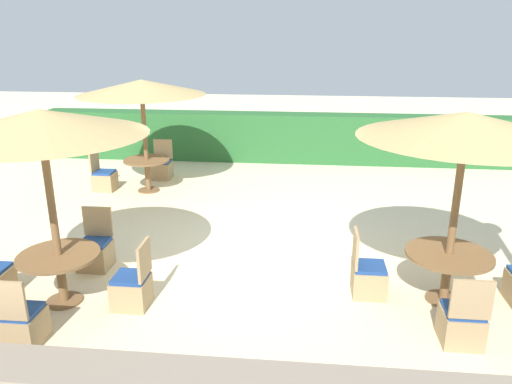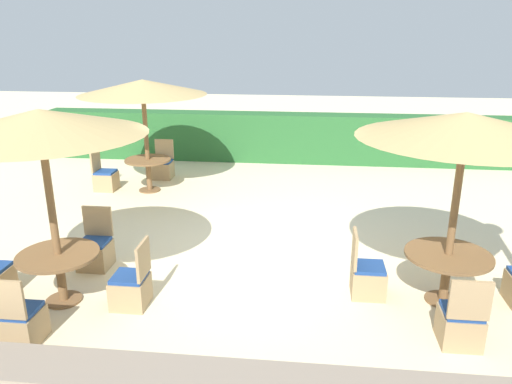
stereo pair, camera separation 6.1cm
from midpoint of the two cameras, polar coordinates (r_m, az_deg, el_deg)
ground_plane at (r=8.24m, az=-0.25°, el=-7.27°), size 40.00×40.00×0.00m
hedge_row at (r=13.82m, az=2.63°, el=6.25°), size 13.00×0.70×1.32m
parasol_front_left at (r=6.64m, az=-23.25°, el=7.23°), size 2.60×2.60×2.63m
round_table_front_left at (r=7.20m, az=-21.36°, el=-7.65°), size 1.07×1.07×0.71m
patio_chair_front_left_east at (r=6.96m, az=-13.80°, el=-10.57°), size 0.46×0.46×0.93m
patio_chair_front_left_north at (r=8.15m, az=-17.68°, el=-6.46°), size 0.46×0.46×0.93m
patio_chair_front_left_south at (r=6.64m, az=-25.14°, el=-13.43°), size 0.46×0.46×0.93m
parasol_back_left at (r=11.16m, az=-12.68°, el=11.57°), size 2.75×2.75×2.49m
round_table_back_left at (r=11.49m, az=-12.07°, el=2.90°), size 1.02×1.02×0.74m
patio_chair_back_left_north at (r=12.49m, az=-10.43°, el=2.76°), size 0.46×0.46×0.93m
patio_chair_back_left_west at (r=11.89m, az=-16.70°, el=1.47°), size 0.46×0.46×0.93m
parasol_front_right at (r=6.65m, az=23.10°, el=6.93°), size 2.67×2.67×2.59m
round_table_front_right at (r=7.20m, az=21.26°, el=-7.58°), size 1.14×1.14×0.71m
patio_chair_front_right_west at (r=7.19m, az=12.80°, el=-9.51°), size 0.46×0.46×0.93m
patio_chair_front_right_south at (r=6.50m, az=22.58°, el=-13.77°), size 0.46×0.46×0.93m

